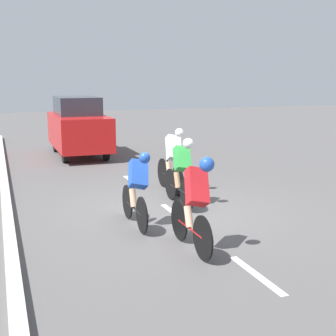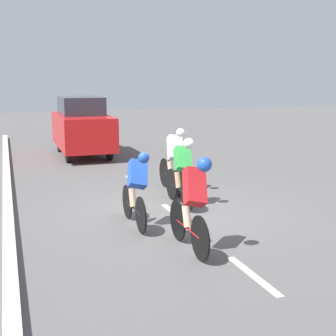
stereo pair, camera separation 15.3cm
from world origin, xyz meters
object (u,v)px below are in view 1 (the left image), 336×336
object	(u,v)px
cyclist_white	(172,159)
cyclist_blue	(137,187)
cyclist_green	(181,170)
support_car	(78,126)
cyclist_red	(195,201)

from	to	relation	value
cyclist_white	cyclist_blue	size ratio (longest dim) A/B	1.08
cyclist_green	support_car	size ratio (longest dim) A/B	0.42
cyclist_red	cyclist_white	size ratio (longest dim) A/B	0.94
cyclist_blue	cyclist_red	bearing A→B (deg)	108.32
cyclist_red	cyclist_green	size ratio (longest dim) A/B	1.00
cyclist_green	cyclist_blue	distance (m)	1.67
cyclist_red	support_car	size ratio (longest dim) A/B	0.42
cyclist_green	cyclist_white	bearing A→B (deg)	-102.11
cyclist_white	cyclist_green	bearing A→B (deg)	77.89
cyclist_red	cyclist_green	distance (m)	2.69
cyclist_white	cyclist_blue	world-z (taller)	cyclist_white
cyclist_red	support_car	world-z (taller)	support_car
cyclist_red	cyclist_blue	world-z (taller)	cyclist_red
cyclist_white	cyclist_red	bearing A→B (deg)	74.54
cyclist_red	support_car	xyz separation A→B (m)	(0.16, -9.90, 0.22)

